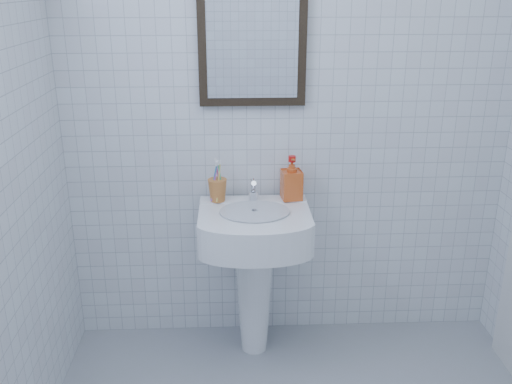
{
  "coord_description": "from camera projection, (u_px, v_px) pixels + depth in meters",
  "views": [
    {
      "loc": [
        -0.28,
        -1.5,
        1.79
      ],
      "look_at": [
        -0.18,
        0.86,
        0.92
      ],
      "focal_mm": 40.0,
      "sensor_mm": 36.0,
      "label": 1
    }
  ],
  "objects": [
    {
      "name": "washbasin",
      "position": [
        254.0,
        257.0,
        2.77
      ],
      "size": [
        0.52,
        0.38,
        0.8
      ],
      "color": "white",
      "rests_on": "ground"
    },
    {
      "name": "toothbrush_cup",
      "position": [
        218.0,
        190.0,
        2.75
      ],
      "size": [
        0.1,
        0.1,
        0.11
      ],
      "primitive_type": null,
      "rotation": [
        0.0,
        0.0,
        0.05
      ],
      "color": "#BF6D30",
      "rests_on": "washbasin"
    },
    {
      "name": "wall_mirror",
      "position": [
        252.0,
        38.0,
        2.6
      ],
      "size": [
        0.5,
        0.04,
        0.62
      ],
      "color": "black",
      "rests_on": "wall_back"
    },
    {
      "name": "soap_dispenser",
      "position": [
        292.0,
        178.0,
        2.76
      ],
      "size": [
        0.11,
        0.11,
        0.21
      ],
      "primitive_type": "imported",
      "rotation": [
        0.0,
        0.0,
        0.12
      ],
      "color": "red",
      "rests_on": "washbasin"
    },
    {
      "name": "faucet",
      "position": [
        253.0,
        192.0,
        2.75
      ],
      "size": [
        0.05,
        0.1,
        0.12
      ],
      "color": "silver",
      "rests_on": "washbasin"
    },
    {
      "name": "wall_back",
      "position": [
        290.0,
        102.0,
        2.73
      ],
      "size": [
        2.2,
        0.02,
        2.5
      ],
      "primitive_type": "cube",
      "color": "silver",
      "rests_on": "ground"
    }
  ]
}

